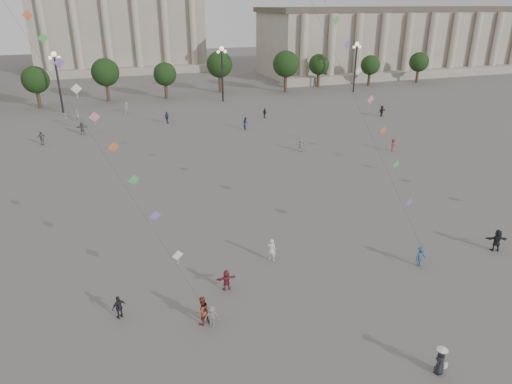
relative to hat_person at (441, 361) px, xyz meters
name	(u,v)px	position (x,y,z in m)	size (l,w,h in m)	color
ground	(305,350)	(-6.07, 4.05, -0.83)	(360.00, 360.00, 0.00)	#5E5B58
hall_east	(405,41)	(68.93, 97.94, 7.59)	(84.00, 26.22, 17.20)	gray
hall_central	(117,18)	(-6.07, 133.27, 13.40)	(48.30, 34.30, 35.50)	gray
tree_row	(140,72)	(-6.07, 82.05, 4.56)	(137.12, 5.12, 8.00)	#3B291D
lamp_post_mid_west	(57,71)	(-21.07, 74.05, 6.52)	(2.00, 0.90, 10.65)	#262628
lamp_post_mid_east	(222,64)	(8.93, 74.05, 6.52)	(2.00, 0.90, 10.65)	#262628
lamp_post_far_east	(356,58)	(38.93, 74.05, 6.52)	(2.00, 0.90, 10.65)	#262628
person_crowd_0	(167,118)	(-4.66, 59.87, 0.12)	(1.12, 0.47, 1.92)	navy
person_crowd_3	(497,240)	(13.30, 9.21, 0.09)	(1.71, 0.54, 1.84)	black
person_crowd_4	(126,107)	(-10.22, 70.20, 0.10)	(1.73, 0.55, 1.86)	silver
person_crowd_6	(212,316)	(-10.58, 7.87, -0.10)	(0.95, 0.55, 1.48)	slate
person_crowd_7	(301,145)	(9.72, 38.66, -0.02)	(1.51, 0.48, 1.63)	#BBBBB7
person_crowd_8	(393,145)	(21.33, 34.45, 0.03)	(1.12, 0.64, 1.74)	maroon
person_crowd_9	(382,111)	(31.49, 52.15, 0.11)	(1.75, 0.56, 1.88)	black
person_crowd_10	(77,115)	(-18.53, 66.71, 0.11)	(0.69, 0.45, 1.89)	#B0B1AD
person_crowd_12	(82,128)	(-17.82, 57.43, 0.13)	(1.79, 0.57, 1.93)	slate
person_crowd_13	(272,250)	(-4.28, 13.87, 0.10)	(0.68, 0.45, 1.87)	silver
person_crowd_16	(42,138)	(-23.20, 53.51, 0.14)	(1.14, 0.47, 1.94)	slate
person_crowd_19	(65,119)	(-20.37, 64.84, 0.09)	(1.19, 0.69, 1.85)	slate
person_crowd_20	(245,123)	(6.34, 51.99, 0.11)	(0.92, 0.72, 1.89)	navy
person_crowd_21	(265,113)	(11.81, 57.94, -0.01)	(0.97, 0.40, 1.65)	black
tourist_2	(226,280)	(-8.63, 11.34, -0.07)	(1.42, 0.45, 1.53)	maroon
tourist_4	(119,307)	(-15.87, 10.65, -0.04)	(0.93, 0.39, 1.59)	#222227
kite_flyer_0	(202,311)	(-11.07, 8.33, 0.13)	(0.94, 0.73, 1.92)	brown
kite_flyer_1	(421,257)	(6.02, 9.29, 0.01)	(1.08, 0.62, 1.68)	#355379
hat_person	(441,361)	(0.00, 0.00, 0.00)	(0.89, 0.74, 1.69)	black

